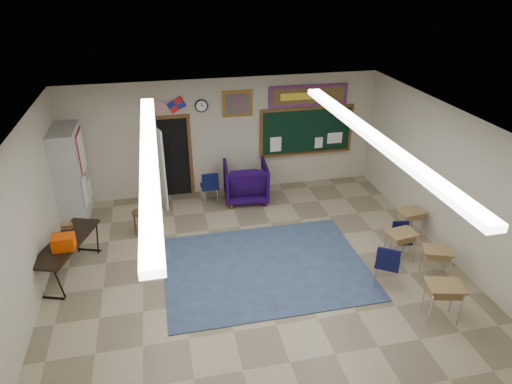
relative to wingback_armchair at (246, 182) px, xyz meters
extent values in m
plane|color=gray|center=(-0.41, -3.80, -0.50)|extent=(9.00, 9.00, 0.00)
cube|color=#AFA28E|center=(-0.41, 0.70, 1.00)|extent=(8.00, 0.04, 3.00)
cube|color=#AFA28E|center=(-4.41, -3.80, 1.00)|extent=(0.04, 9.00, 3.00)
cube|color=#AFA28E|center=(3.59, -3.80, 1.00)|extent=(0.04, 9.00, 3.00)
cube|color=#BBBBB6|center=(-0.41, -3.80, 2.50)|extent=(8.00, 9.00, 0.04)
cube|color=#384C6B|center=(-0.21, -3.00, -0.49)|extent=(4.00, 3.00, 0.02)
cube|color=black|center=(-1.81, 0.69, 0.55)|extent=(0.95, 0.04, 2.10)
cube|color=silver|center=(-2.15, 0.25, 0.53)|extent=(0.35, 0.86, 2.05)
cube|color=brown|center=(1.79, 0.67, 1.00)|extent=(2.55, 0.05, 1.30)
cube|color=black|center=(1.79, 0.66, 1.00)|extent=(2.40, 0.03, 1.15)
cube|color=brown|center=(1.79, 0.61, 0.40)|extent=(2.40, 0.12, 0.04)
cube|color=#B5120F|center=(1.79, 0.67, 1.95)|extent=(2.10, 0.04, 0.55)
cube|color=brown|center=(1.79, 0.66, 1.95)|extent=(1.90, 0.03, 0.40)
cube|color=#92641C|center=(-0.06, 0.67, 1.85)|extent=(0.75, 0.05, 0.65)
cube|color=#A51466|center=(-0.06, 0.66, 1.85)|extent=(0.62, 0.03, 0.52)
cylinder|color=black|center=(-0.96, 0.67, 1.85)|extent=(0.32, 0.05, 0.32)
cylinder|color=white|center=(-0.96, 0.65, 1.85)|extent=(0.26, 0.02, 0.26)
cube|color=#AFAFAA|center=(-4.13, 0.05, 0.60)|extent=(0.55, 1.25, 2.20)
imported|color=black|center=(0.00, 0.00, 0.00)|extent=(1.17, 1.19, 1.00)
cube|color=olive|center=(2.51, -3.35, 0.16)|extent=(0.62, 0.51, 0.04)
cube|color=brown|center=(2.51, -3.35, 0.06)|extent=(0.54, 0.43, 0.11)
cube|color=olive|center=(3.17, -2.55, 0.14)|extent=(0.60, 0.48, 0.04)
cube|color=brown|center=(3.17, -2.55, 0.05)|extent=(0.52, 0.40, 0.11)
cube|color=olive|center=(2.37, -5.06, 0.19)|extent=(0.68, 0.57, 0.04)
cube|color=brown|center=(2.37, -5.06, 0.09)|extent=(0.59, 0.49, 0.12)
cube|color=olive|center=(2.91, -4.01, 0.13)|extent=(0.65, 0.58, 0.04)
cube|color=brown|center=(2.91, -4.01, 0.04)|extent=(0.56, 0.49, 0.11)
cube|color=black|center=(-3.97, -2.34, 0.20)|extent=(1.14, 1.86, 0.05)
cube|color=#F15804|center=(-3.95, -2.59, 0.37)|extent=(0.39, 0.29, 0.27)
cylinder|color=#543419|center=(-2.63, -1.17, 0.06)|extent=(0.33, 0.33, 0.04)
torus|color=#543419|center=(-2.63, -1.17, -0.31)|extent=(0.27, 0.27, 0.02)
camera|label=1|loc=(-2.01, -10.29, 4.98)|focal=32.00mm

